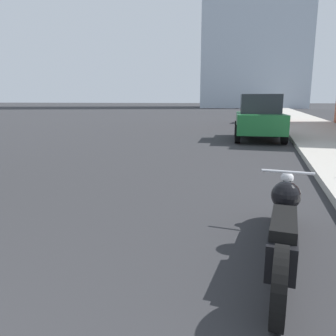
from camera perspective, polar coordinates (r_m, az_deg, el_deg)
The scene contains 7 objects.
sidewalk at distance 39.57m, azimuth 20.45°, elevation 8.78°, with size 3.44×240.00×0.15m.
motorcycle at distance 3.53m, azimuth 19.51°, elevation -9.28°, with size 0.62×2.68×0.75m.
parked_car_green at distance 13.88m, azimuth 15.59°, elevation 8.42°, with size 2.15×3.97×1.83m.
parked_car_red at distance 24.63m, azimuth 16.35°, elevation 9.62°, with size 1.92×4.40×1.81m.
parked_car_blue at distance 37.75m, azimuth 16.19°, elevation 10.14°, with size 1.90×4.48×1.76m.
parked_car_white at distance 50.13m, azimuth 16.15°, elevation 10.33°, with size 2.10×4.56×1.60m.
parked_car_silver at distance 60.87m, azimuth 16.31°, elevation 10.59°, with size 1.94×4.50×1.80m.
Camera 1 is at (2.46, 0.56, 1.59)m, focal length 35.00 mm.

